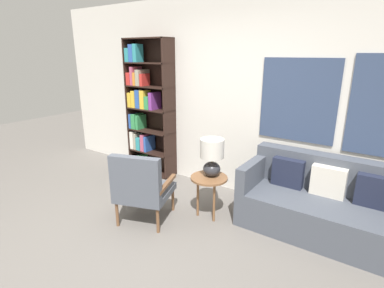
{
  "coord_description": "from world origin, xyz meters",
  "views": [
    {
      "loc": [
        2.08,
        -1.67,
        1.95
      ],
      "look_at": [
        0.14,
        1.13,
        0.9
      ],
      "focal_mm": 28.0,
      "sensor_mm": 36.0,
      "label": 1
    }
  ],
  "objects_px": {
    "bookshelf": "(145,109)",
    "side_table": "(209,182)",
    "armchair": "(141,186)",
    "table_lamp": "(212,155)",
    "couch": "(324,205)"
  },
  "relations": [
    {
      "from": "bookshelf",
      "to": "side_table",
      "type": "bearing_deg",
      "value": -22.73
    },
    {
      "from": "armchair",
      "to": "table_lamp",
      "type": "distance_m",
      "value": 0.9
    },
    {
      "from": "bookshelf",
      "to": "side_table",
      "type": "height_order",
      "value": "bookshelf"
    },
    {
      "from": "couch",
      "to": "side_table",
      "type": "xyz_separation_m",
      "value": [
        -1.22,
        -0.46,
        0.13
      ]
    },
    {
      "from": "couch",
      "to": "side_table",
      "type": "bearing_deg",
      "value": -159.45
    },
    {
      "from": "bookshelf",
      "to": "armchair",
      "type": "height_order",
      "value": "bookshelf"
    },
    {
      "from": "bookshelf",
      "to": "couch",
      "type": "height_order",
      "value": "bookshelf"
    },
    {
      "from": "couch",
      "to": "table_lamp",
      "type": "xyz_separation_m",
      "value": [
        -1.21,
        -0.41,
        0.47
      ]
    },
    {
      "from": "armchair",
      "to": "side_table",
      "type": "height_order",
      "value": "armchair"
    },
    {
      "from": "table_lamp",
      "to": "side_table",
      "type": "bearing_deg",
      "value": -100.32
    },
    {
      "from": "side_table",
      "to": "armchair",
      "type": "bearing_deg",
      "value": -134.17
    },
    {
      "from": "bookshelf",
      "to": "couch",
      "type": "relative_size",
      "value": 1.23
    },
    {
      "from": "side_table",
      "to": "table_lamp",
      "type": "distance_m",
      "value": 0.34
    },
    {
      "from": "table_lamp",
      "to": "bookshelf",
      "type": "bearing_deg",
      "value": 158.68
    },
    {
      "from": "armchair",
      "to": "couch",
      "type": "bearing_deg",
      "value": 30.19
    }
  ]
}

